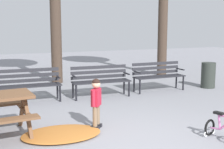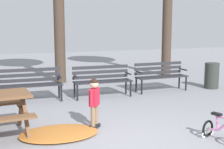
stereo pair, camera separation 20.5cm
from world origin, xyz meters
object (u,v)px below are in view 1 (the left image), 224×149
object	(u,v)px
park_bench_left	(29,82)
park_bench_far_right	(158,74)
trash_bin	(208,75)
kids_bicycle	(223,128)
child_standing	(96,100)
park_bench_right	(100,78)

from	to	relation	value
park_bench_left	park_bench_far_right	size ratio (longest dim) A/B	1.01
park_bench_far_right	trash_bin	distance (m)	1.71
park_bench_far_right	trash_bin	size ratio (longest dim) A/B	2.01
kids_bicycle	park_bench_far_right	bearing A→B (deg)	73.18
park_bench_far_right	trash_bin	world-z (taller)	park_bench_far_right
park_bench_left	child_standing	world-z (taller)	child_standing
park_bench_far_right	kids_bicycle	bearing A→B (deg)	-106.82
park_bench_right	child_standing	size ratio (longest dim) A/B	1.69
park_bench_far_right	child_standing	xyz separation A→B (m)	(-2.96, -2.49, 0.05)
park_bench_far_right	kids_bicycle	distance (m)	4.13
trash_bin	park_bench_far_right	bearing A→B (deg)	170.43
park_bench_far_right	kids_bicycle	xyz separation A→B (m)	(-1.19, -3.94, -0.31)
child_standing	trash_bin	xyz separation A→B (m)	(4.64, 2.20, -0.16)
child_standing	kids_bicycle	world-z (taller)	child_standing
park_bench_right	trash_bin	size ratio (longest dim) A/B	2.03
park_bench_left	kids_bicycle	size ratio (longest dim) A/B	2.61
park_bench_far_right	child_standing	bearing A→B (deg)	-139.93
child_standing	kids_bicycle	bearing A→B (deg)	-39.49
child_standing	kids_bicycle	xyz separation A→B (m)	(1.77, -1.45, -0.36)
park_bench_right	park_bench_far_right	bearing A→B (deg)	1.91
park_bench_left	park_bench_far_right	xyz separation A→B (m)	(3.80, -0.12, 0.00)
park_bench_left	child_standing	distance (m)	2.74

